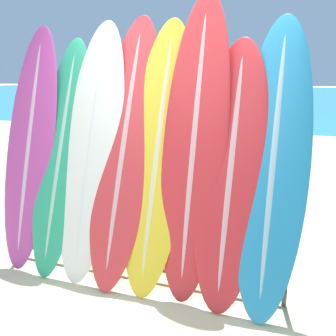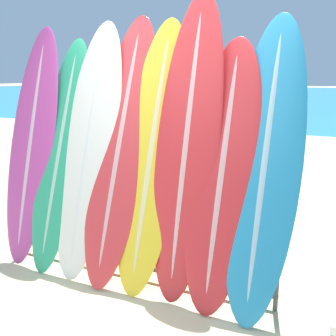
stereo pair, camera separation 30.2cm
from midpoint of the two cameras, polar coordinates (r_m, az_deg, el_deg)
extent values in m
plane|color=beige|center=(3.28, -10.52, -21.66)|extent=(160.00, 160.00, 0.00)
cube|color=teal|center=(42.72, 18.65, 10.00)|extent=(120.00, 60.00, 0.00)
cube|color=white|center=(13.17, 13.89, 4.70)|extent=(120.00, 0.60, 0.01)
cylinder|color=#47474C|center=(4.42, -22.37, -6.65)|extent=(0.04, 0.04, 0.87)
cylinder|color=#47474C|center=(3.34, 14.42, -12.45)|extent=(0.04, 0.04, 0.87)
cylinder|color=#47474C|center=(3.55, -6.94, -3.45)|extent=(2.69, 0.04, 0.04)
cylinder|color=#47474C|center=(3.82, -6.63, -14.00)|extent=(2.69, 0.04, 0.04)
ellipsoid|color=#B23D8E|center=(4.19, -21.31, 3.00)|extent=(0.55, 0.74, 2.37)
ellipsoid|color=#CAA1BE|center=(4.19, -21.31, 3.00)|extent=(0.10, 0.72, 2.28)
ellipsoid|color=#289E70|center=(3.98, -17.36, 1.90)|extent=(0.52, 0.85, 2.25)
ellipsoid|color=#9AC3B3|center=(3.98, -17.36, 1.90)|extent=(0.09, 0.83, 2.16)
ellipsoid|color=silver|center=(3.79, -13.28, 2.80)|extent=(0.60, 0.88, 2.40)
ellipsoid|color=silver|center=(3.79, -13.28, 2.80)|extent=(0.11, 0.85, 2.31)
ellipsoid|color=red|center=(3.63, -8.67, 2.92)|extent=(0.60, 1.01, 2.44)
ellipsoid|color=#D59E9F|center=(3.63, -8.67, 2.92)|extent=(0.11, 0.98, 2.35)
ellipsoid|color=yellow|center=(3.48, -3.96, 2.18)|extent=(0.58, 0.91, 2.39)
ellipsoid|color=beige|center=(3.48, -3.96, 2.18)|extent=(0.10, 0.88, 2.30)
ellipsoid|color=red|center=(3.32, 1.29, 3.36)|extent=(0.56, 0.79, 2.59)
ellipsoid|color=#D19A9C|center=(3.32, 1.29, 3.36)|extent=(0.10, 0.77, 2.49)
ellipsoid|color=red|center=(3.24, 6.54, -0.44)|extent=(0.59, 0.85, 2.20)
ellipsoid|color=#D19A9C|center=(3.24, 6.54, -0.44)|extent=(0.11, 0.83, 2.12)
ellipsoid|color=teal|center=(3.21, 12.47, 0.88)|extent=(0.57, 0.97, 2.39)
ellipsoid|color=#98BACC|center=(3.21, 12.47, 0.88)|extent=(0.10, 0.95, 2.29)
cylinder|color=#846047|center=(10.09, 12.85, 4.39)|extent=(0.10, 0.10, 0.75)
cylinder|color=#846047|center=(10.14, 11.96, 4.47)|extent=(0.10, 0.10, 0.75)
cube|color=#CC4C3D|center=(10.08, 12.47, 5.91)|extent=(0.23, 0.16, 0.23)
cube|color=#2D333D|center=(10.04, 12.59, 8.22)|extent=(0.25, 0.18, 0.59)
sphere|color=#846047|center=(10.01, 12.72, 10.69)|extent=(0.21, 0.21, 0.21)
cylinder|color=#846047|center=(8.27, -2.33, 2.81)|extent=(0.10, 0.10, 0.75)
cylinder|color=#846047|center=(8.14, -3.00, 2.63)|extent=(0.10, 0.10, 0.75)
cube|color=#478466|center=(8.16, -2.68, 4.52)|extent=(0.17, 0.23, 0.22)
cube|color=gold|center=(8.11, -2.71, 7.34)|extent=(0.19, 0.25, 0.58)
sphere|color=#846047|center=(8.08, -2.75, 10.38)|extent=(0.21, 0.21, 0.21)
cylinder|color=#846047|center=(11.68, 9.10, 5.84)|extent=(0.11, 0.11, 0.80)
cylinder|color=#846047|center=(11.51, 9.32, 5.72)|extent=(0.11, 0.11, 0.80)
cube|color=#478466|center=(11.56, 9.26, 7.16)|extent=(0.23, 0.27, 0.24)
cube|color=#2D333D|center=(11.53, 9.34, 9.32)|extent=(0.25, 0.29, 0.63)
sphere|color=#846047|center=(11.50, 9.43, 11.62)|extent=(0.23, 0.23, 0.23)
cylinder|color=#A87A5B|center=(12.09, -1.05, 6.39)|extent=(0.12, 0.12, 0.86)
cylinder|color=#A87A5B|center=(11.92, -1.38, 6.29)|extent=(0.12, 0.12, 0.86)
cube|color=#385693|center=(11.97, -1.22, 7.78)|extent=(0.15, 0.24, 0.26)
cube|color=white|center=(11.94, -1.23, 10.01)|extent=(0.17, 0.26, 0.68)
sphere|color=#A87A5B|center=(11.92, -1.24, 12.40)|extent=(0.24, 0.24, 0.24)
camera|label=1|loc=(0.15, -92.04, -0.48)|focal=42.00mm
camera|label=2|loc=(0.15, 87.96, 0.48)|focal=42.00mm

